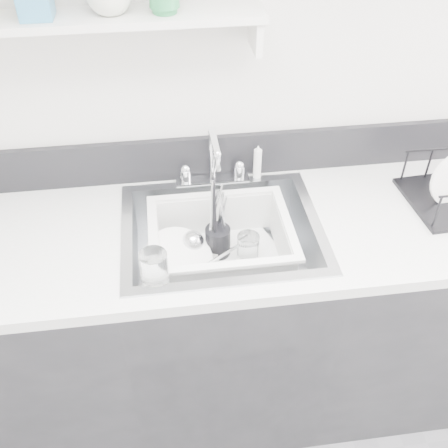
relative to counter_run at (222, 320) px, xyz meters
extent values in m
cube|color=silver|center=(0.00, 0.30, 0.84)|extent=(3.50, 0.02, 2.60)
cube|color=black|center=(0.00, 0.00, -0.02)|extent=(3.20, 0.62, 0.88)
cube|color=silver|center=(0.00, 0.00, 0.44)|extent=(3.20, 0.62, 0.04)
cube|color=black|center=(0.00, 0.30, 0.54)|extent=(3.20, 0.02, 0.16)
cube|color=silver|center=(0.00, 0.25, 0.47)|extent=(0.26, 0.06, 0.02)
cylinder|color=silver|center=(-0.10, 0.25, 0.50)|extent=(0.04, 0.04, 0.05)
cylinder|color=silver|center=(0.10, 0.25, 0.50)|extent=(0.04, 0.04, 0.05)
cylinder|color=silver|center=(0.00, 0.25, 0.57)|extent=(0.02, 0.02, 0.20)
cylinder|color=silver|center=(0.00, 0.18, 0.68)|extent=(0.02, 0.15, 0.02)
cylinder|color=white|center=(0.16, 0.25, 0.53)|extent=(0.03, 0.03, 0.14)
cube|color=silver|center=(-0.35, 0.23, 1.06)|extent=(1.00, 0.16, 0.02)
cube|color=silver|center=(0.13, 0.23, 1.00)|extent=(0.02, 0.14, 0.10)
cylinder|color=white|center=(-0.13, -0.02, 0.32)|extent=(0.25, 0.25, 0.02)
cylinder|color=white|center=(-0.13, -0.01, 0.33)|extent=(0.24, 0.24, 0.02)
cylinder|color=white|center=(-0.14, -0.02, 0.37)|extent=(0.27, 0.27, 0.10)
cylinder|color=black|center=(-0.01, 0.05, 0.36)|extent=(0.09, 0.09, 0.11)
cylinder|color=silver|center=(-0.02, 0.06, 0.46)|extent=(0.01, 0.05, 0.21)
cylinder|color=silver|center=(0.01, 0.04, 0.45)|extent=(0.02, 0.04, 0.19)
cylinder|color=black|center=(-0.02, 0.05, 0.48)|extent=(0.01, 0.06, 0.23)
cylinder|color=white|center=(0.09, 0.00, 0.36)|extent=(0.10, 0.10, 0.11)
cylinder|color=white|center=(-0.22, -0.21, 0.52)|extent=(0.08, 0.08, 0.11)
imported|color=white|center=(0.07, -0.08, 0.32)|extent=(0.13, 0.13, 0.04)
camera|label=1|loc=(-0.16, -1.26, 1.56)|focal=42.00mm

